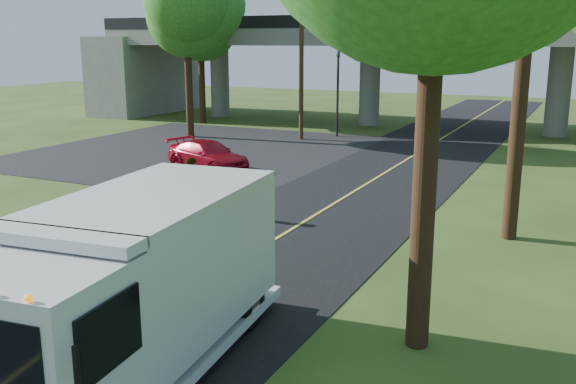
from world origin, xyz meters
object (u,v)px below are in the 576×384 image
Objects in this scene: utility_pole at (301,61)px; tree_left_lot at (187,2)px; traffic_signal at (338,84)px; red_sedan at (208,155)px; pedestrian at (193,186)px; tree_left_far at (201,14)px; step_van at (132,284)px.

tree_left_lot is (-6.29, -2.16, 3.31)m from utility_pole.
red_sedan is (-1.57, -12.05, -2.55)m from traffic_signal.
red_sedan is (-0.07, -10.05, -3.95)m from utility_pole.
pedestrian reaches higher than red_sedan.
utility_pole is 10.45m from tree_left_far.
utility_pole is at bearing -54.79° from pedestrian.
red_sedan is at bearing -38.20° from pedestrian.
tree_left_far is at bearing 116.57° from tree_left_lot.
traffic_signal is 0.53× the size of tree_left_far.
tree_left_far reaches higher than utility_pole.
utility_pole is 2.01× the size of red_sedan.
pedestrian is at bearing -83.35° from traffic_signal.
step_van is at bearing -133.39° from red_sedan.
utility_pole is at bearing -126.87° from traffic_signal.
tree_left_lot reaches higher than step_van.
pedestrian is at bearing 112.63° from step_van.
red_sedan is at bearing -51.73° from tree_left_lot.
step_van is (18.09, -30.08, -5.75)m from tree_left_far.
tree_left_far is 1.29× the size of step_van.
tree_left_lot reaches higher than traffic_signal.
utility_pole is 17.64m from pedestrian.
utility_pole is 7.43m from tree_left_lot.
red_sedan is at bearing -97.43° from traffic_signal.
traffic_signal reaches higher than red_sedan.
step_van is at bearing -57.92° from tree_left_lot.
pedestrian is (2.20, -18.87, -2.21)m from traffic_signal.
traffic_signal is at bearing 98.59° from step_van.
utility_pole is 27.83m from step_van.
utility_pole is 0.91× the size of tree_left_far.
tree_left_lot reaches higher than tree_left_far.
step_van is at bearing -71.47° from utility_pole.
step_van is (7.30, -28.24, -1.50)m from traffic_signal.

